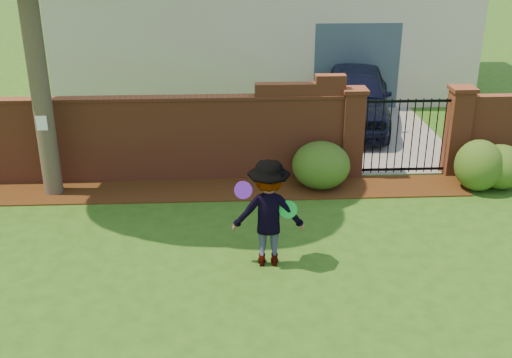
{
  "coord_description": "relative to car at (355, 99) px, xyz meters",
  "views": [
    {
      "loc": [
        -0.18,
        -7.87,
        4.94
      ],
      "look_at": [
        0.29,
        1.4,
        1.05
      ],
      "focal_mm": 43.1,
      "sensor_mm": 36.0,
      "label": 1
    }
  ],
  "objects": [
    {
      "name": "frisbee_purple",
      "position": [
        -3.06,
        -6.87,
        0.55
      ],
      "size": [
        0.27,
        0.08,
        0.27
      ],
      "primitive_type": "cylinder",
      "rotation": [
        1.36,
        0.0,
        -0.01
      ],
      "color": "#6F21CF",
      "rests_on": "man"
    },
    {
      "name": "driveway",
      "position": [
        0.39,
        0.79,
        -0.76
      ],
      "size": [
        3.2,
        8.0,
        0.01
      ],
      "primitive_type": "cube",
      "color": "gray",
      "rests_on": "ground"
    },
    {
      "name": "iron_gate",
      "position": [
        0.39,
        -3.21,
        0.08
      ],
      "size": [
        1.78,
        0.03,
        1.6
      ],
      "color": "black",
      "rests_on": "ground"
    },
    {
      "name": "shrub_right",
      "position": [
        2.15,
        -3.99,
        -0.33
      ],
      "size": [
        1.0,
        1.0,
        0.89
      ],
      "primitive_type": "ellipsoid",
      "color": "#234D17",
      "rests_on": "ground"
    },
    {
      "name": "car",
      "position": [
        0.0,
        0.0,
        0.0
      ],
      "size": [
        2.71,
        4.8,
        1.54
      ],
      "primitive_type": "imported",
      "rotation": [
        0.0,
        0.0,
        -0.21
      ],
      "color": "black",
      "rests_on": "ground"
    },
    {
      "name": "shrub_left",
      "position": [
        -1.42,
        -3.79,
        -0.3
      ],
      "size": [
        1.16,
        1.16,
        0.95
      ],
      "primitive_type": "ellipsoid",
      "color": "#234D17",
      "rests_on": "ground"
    },
    {
      "name": "pillar_left",
      "position": [
        -0.71,
        -3.21,
        0.19
      ],
      "size": [
        0.5,
        0.5,
        1.88
      ],
      "color": "brown",
      "rests_on": "ground"
    },
    {
      "name": "mulch_bed",
      "position": [
        -4.06,
        -3.88,
        -0.75
      ],
      "size": [
        11.1,
        1.08,
        0.03
      ],
      "primitive_type": "cube",
      "color": "#351B09",
      "rests_on": "ground"
    },
    {
      "name": "shrub_middle",
      "position": [
        1.67,
        -4.07,
        -0.25
      ],
      "size": [
        0.94,
        0.94,
        1.03
      ],
      "primitive_type": "ellipsoid",
      "color": "#234D17",
      "rests_on": "ground"
    },
    {
      "name": "brick_wall",
      "position": [
        -5.12,
        -3.21,
        0.16
      ],
      "size": [
        8.7,
        0.31,
        2.16
      ],
      "color": "brown",
      "rests_on": "ground"
    },
    {
      "name": "paper_notice",
      "position": [
        -6.71,
        -4.0,
        0.73
      ],
      "size": [
        0.2,
        0.01,
        0.28
      ],
      "primitive_type": "cube",
      "color": "white",
      "rests_on": "tree"
    },
    {
      "name": "man",
      "position": [
        -2.68,
        -6.74,
        0.09
      ],
      "size": [
        1.13,
        0.68,
        1.72
      ],
      "primitive_type": "imported",
      "rotation": [
        0.0,
        0.0,
        3.1
      ],
      "color": "gray",
      "rests_on": "ground"
    },
    {
      "name": "frisbee_green",
      "position": [
        -2.39,
        -6.85,
        0.21
      ],
      "size": [
        0.29,
        0.12,
        0.28
      ],
      "primitive_type": "cylinder",
      "rotation": [
        1.43,
        0.0,
        -0.21
      ],
      "color": "green",
      "rests_on": "man"
    },
    {
      "name": "pillar_right",
      "position": [
        1.49,
        -3.21,
        0.19
      ],
      "size": [
        0.5,
        0.5,
        1.88
      ],
      "color": "brown",
      "rests_on": "ground"
    },
    {
      "name": "ground",
      "position": [
        -3.11,
        -7.21,
        -0.77
      ],
      "size": [
        80.0,
        80.0,
        0.01
      ],
      "primitive_type": "cube",
      "color": "#285114",
      "rests_on": "ground"
    }
  ]
}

